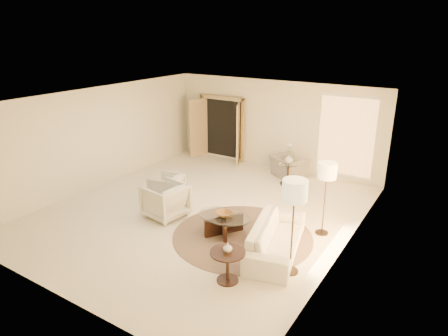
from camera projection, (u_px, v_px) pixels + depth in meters
The scene contains 18 objects.
room at pixel (201, 158), 9.45m from camera, with size 7.04×8.04×2.83m.
windows_right at pixel (347, 188), 7.81m from camera, with size 0.10×6.40×2.40m, color #EDAD5E, non-canonical shape.
window_back_corner at pixel (346, 137), 11.45m from camera, with size 1.70×0.10×2.40m, color #EDAD5E, non-canonical shape.
curtains_right at pixel (357, 176), 8.56m from camera, with size 0.06×5.20×2.60m, color #BEB589, non-canonical shape.
french_doors at pixel (221, 129), 13.56m from camera, with size 1.95×0.66×2.16m.
area_rug at pixel (242, 236), 8.75m from camera, with size 3.06×3.06×0.01m, color #402F24.
sofa at pixel (276, 238), 8.02m from camera, with size 2.22×0.87×0.65m, color beige.
armchair_left at pixel (166, 186), 10.47m from camera, with size 0.75×0.70×0.77m, color beige.
armchair_right at pixel (165, 199), 9.51m from camera, with size 0.89×0.83×0.91m, color beige.
accent_chair at pixel (288, 163), 12.08m from camera, with size 0.98×0.64×0.86m, color gray.
coffee_table at pixel (224, 223), 8.74m from camera, with size 1.22×1.22×0.44m.
end_table at pixel (228, 261), 7.06m from camera, with size 0.64×0.64×0.60m.
side_table at pixel (288, 171), 11.51m from camera, with size 0.56×0.56×0.65m.
floor_lamp_near at pixel (327, 174), 8.40m from camera, with size 0.40×0.40×1.66m.
floor_lamp_far at pixel (295, 195), 6.95m from camera, with size 0.45×0.45×1.84m.
bowl at pixel (224, 214), 8.67m from camera, with size 0.36×0.36×0.09m, color brown.
end_vase at pixel (228, 248), 6.97m from camera, with size 0.17×0.17×0.17m, color silver.
side_vase at pixel (289, 159), 11.38m from camera, with size 0.24×0.24×0.25m, color silver.
Camera 1 is at (5.29, -7.30, 4.32)m, focal length 32.00 mm.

